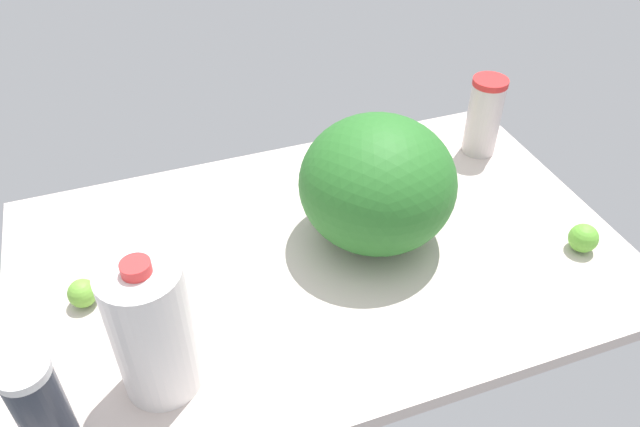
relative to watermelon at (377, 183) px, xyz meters
The scene contains 8 objects.
countertop 19.10cm from the watermelon, ahead, with size 120.00×76.00×3.00cm, color beige.
watermelon is the anchor object (origin of this frame).
shaker_bottle 68.58cm from the watermelon, 23.13° to the left, with size 7.30×7.30×18.23cm.
tumbler_cup 41.46cm from the watermelon, 151.42° to the right, with size 8.12×8.12×19.18cm.
milk_jug 50.78cm from the watermelon, 24.65° to the left, with size 12.37×12.37×26.42cm.
lime_far_back 42.62cm from the watermelon, 154.08° to the left, with size 5.82×5.82×5.82cm, color #63B237.
lemon_by_jug 30.01cm from the watermelon, 116.44° to the right, with size 6.14×6.14×6.14cm, color yellow.
lime_near_front 58.16cm from the watermelon, ahead, with size 5.29×5.29×5.29cm, color #6EB039.
Camera 1 is at (30.69, 85.39, 88.69)cm, focal length 35.00 mm.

